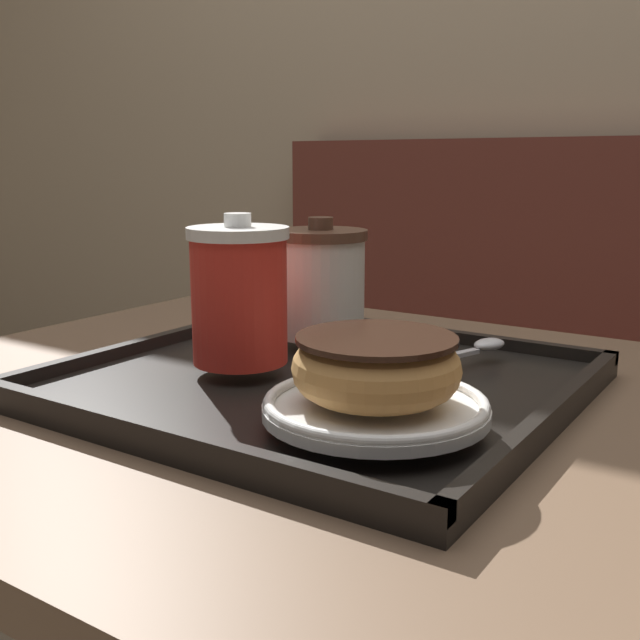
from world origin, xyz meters
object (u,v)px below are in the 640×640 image
object	(u,v)px
coffee_cup_front	(239,294)
spoon	(473,349)
coffee_cup_rear	(321,282)
donut_chocolate_glazed	(376,366)

from	to	relation	value
coffee_cup_front	spoon	world-z (taller)	coffee_cup_front
coffee_cup_front	coffee_cup_rear	xyz separation A→B (m)	(0.00, 0.13, -0.01)
coffee_cup_rear	spoon	world-z (taller)	coffee_cup_rear
coffee_cup_front	donut_chocolate_glazed	size ratio (longest dim) A/B	1.11
donut_chocolate_glazed	spoon	xyz separation A→B (m)	(-0.01, 0.20, -0.03)
donut_chocolate_glazed	spoon	bearing A→B (deg)	92.76
coffee_cup_front	donut_chocolate_glazed	xyz separation A→B (m)	(0.17, -0.06, -0.02)
spoon	donut_chocolate_glazed	bearing A→B (deg)	-157.56
coffee_cup_rear	spoon	size ratio (longest dim) A/B	0.82
coffee_cup_rear	donut_chocolate_glazed	xyz separation A→B (m)	(0.17, -0.18, -0.02)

